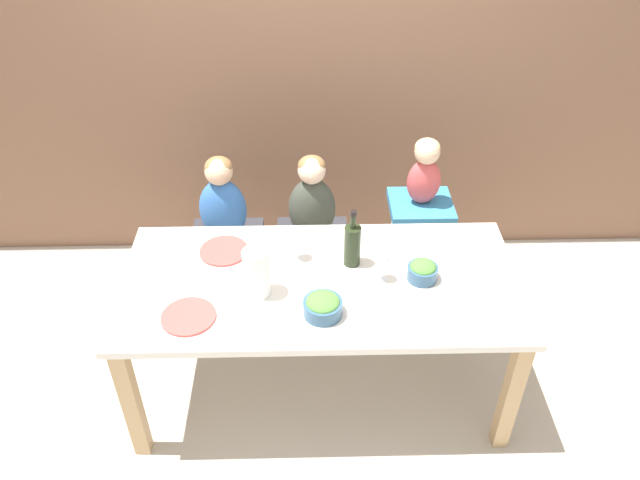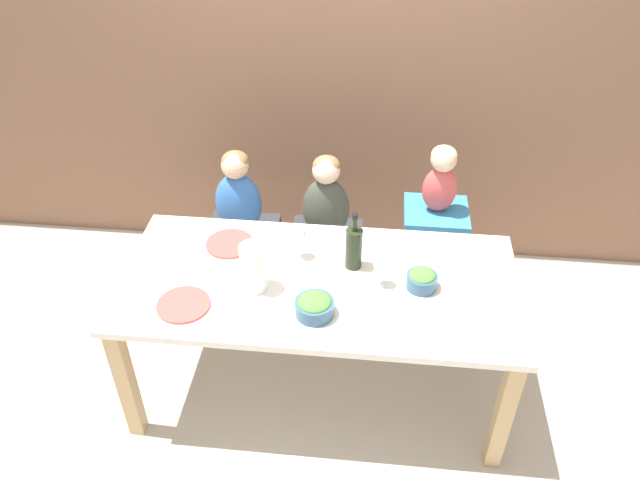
# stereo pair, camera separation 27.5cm
# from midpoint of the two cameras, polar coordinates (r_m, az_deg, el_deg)

# --- Properties ---
(ground_plane) EXTENTS (14.00, 14.00, 0.00)m
(ground_plane) POSITION_cam_midpoint_polar(r_m,az_deg,el_deg) (3.34, -2.39, -13.17)
(ground_plane) COLOR #BCB2A3
(wall_back) EXTENTS (10.00, 0.06, 2.70)m
(wall_back) POSITION_cam_midpoint_polar(r_m,az_deg,el_deg) (3.57, -2.76, 17.33)
(wall_back) COLOR brown
(wall_back) RESTS_ON ground_plane
(dining_table) EXTENTS (1.80, 0.84, 0.73)m
(dining_table) POSITION_cam_midpoint_polar(r_m,az_deg,el_deg) (2.88, -2.72, -5.16)
(dining_table) COLOR silver
(dining_table) RESTS_ON ground_plane
(chair_far_left) EXTENTS (0.40, 0.37, 0.48)m
(chair_far_left) POSITION_cam_midpoint_polar(r_m,az_deg,el_deg) (3.58, -10.64, -0.83)
(chair_far_left) COLOR silver
(chair_far_left) RESTS_ON ground_plane
(chair_far_center) EXTENTS (0.40, 0.37, 0.48)m
(chair_far_center) POSITION_cam_midpoint_polar(r_m,az_deg,el_deg) (3.53, -2.92, -0.74)
(chair_far_center) COLOR silver
(chair_far_center) RESTS_ON ground_plane
(chair_right_highchair) EXTENTS (0.34, 0.31, 0.69)m
(chair_right_highchair) POSITION_cam_midpoint_polar(r_m,az_deg,el_deg) (3.48, 6.78, 1.21)
(chair_right_highchair) COLOR silver
(chair_right_highchair) RESTS_ON ground_plane
(person_child_left) EXTENTS (0.25, 0.17, 0.50)m
(person_child_left) POSITION_cam_midpoint_polar(r_m,az_deg,el_deg) (3.39, -11.26, 3.51)
(person_child_left) COLOR #3366B2
(person_child_left) RESTS_ON chair_far_left
(person_child_center) EXTENTS (0.25, 0.17, 0.50)m
(person_child_center) POSITION_cam_midpoint_polar(r_m,az_deg,el_deg) (3.34, -3.10, 3.68)
(person_child_center) COLOR #3D4238
(person_child_center) RESTS_ON chair_far_center
(person_baby_right) EXTENTS (0.18, 0.14, 0.38)m
(person_baby_right) POSITION_cam_midpoint_polar(r_m,az_deg,el_deg) (3.28, 7.24, 6.38)
(person_baby_right) COLOR #C64C4C
(person_baby_right) RESTS_ON chair_right_highchair
(wine_bottle) EXTENTS (0.08, 0.08, 0.30)m
(wine_bottle) POSITION_cam_midpoint_polar(r_m,az_deg,el_deg) (2.83, 0.21, -0.49)
(wine_bottle) COLOR #232D19
(wine_bottle) RESTS_ON dining_table
(paper_towel_roll) EXTENTS (0.12, 0.12, 0.23)m
(paper_towel_roll) POSITION_cam_midpoint_polar(r_m,az_deg,el_deg) (2.71, -8.72, -3.10)
(paper_towel_roll) COLOR white
(paper_towel_roll) RESTS_ON dining_table
(wine_glass_near) EXTENTS (0.06, 0.06, 0.17)m
(wine_glass_near) POSITION_cam_midpoint_polar(r_m,az_deg,el_deg) (2.75, 2.86, -1.84)
(wine_glass_near) COLOR white
(wine_glass_near) RESTS_ON dining_table
(wine_glass_far) EXTENTS (0.06, 0.06, 0.17)m
(wine_glass_far) POSITION_cam_midpoint_polar(r_m,az_deg,el_deg) (2.87, -4.93, 0.03)
(wine_glass_far) COLOR white
(wine_glass_far) RESTS_ON dining_table
(salad_bowl_large) EXTENTS (0.17, 0.17, 0.09)m
(salad_bowl_large) POSITION_cam_midpoint_polar(r_m,az_deg,el_deg) (2.63, -2.75, -6.16)
(salad_bowl_large) COLOR #335675
(salad_bowl_large) RESTS_ON dining_table
(salad_bowl_small) EXTENTS (0.14, 0.14, 0.09)m
(salad_bowl_small) POSITION_cam_midpoint_polar(r_m,az_deg,el_deg) (2.81, 6.63, -2.98)
(salad_bowl_small) COLOR #335675
(salad_bowl_small) RESTS_ON dining_table
(dinner_plate_front_left) EXTENTS (0.23, 0.23, 0.01)m
(dinner_plate_front_left) POSITION_cam_midpoint_polar(r_m,az_deg,el_deg) (2.72, -14.81, -6.91)
(dinner_plate_front_left) COLOR #D14C47
(dinner_plate_front_left) RESTS_ON dining_table
(dinner_plate_back_left) EXTENTS (0.23, 0.23, 0.01)m
(dinner_plate_back_left) POSITION_cam_midpoint_polar(r_m,az_deg,el_deg) (3.02, -11.36, -1.08)
(dinner_plate_back_left) COLOR #D14C47
(dinner_plate_back_left) RESTS_ON dining_table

